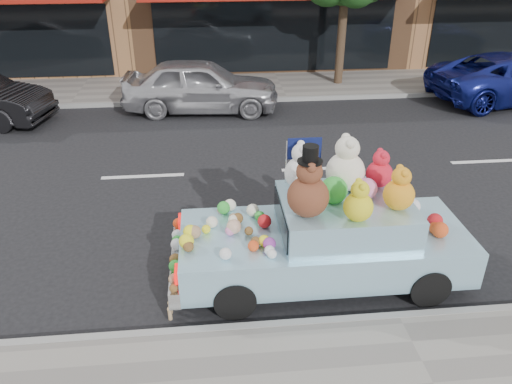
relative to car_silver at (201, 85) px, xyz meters
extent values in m
plane|color=black|center=(2.68, -4.34, -0.77)|extent=(120.00, 120.00, 0.00)
cube|color=gray|center=(2.68, 2.16, -0.71)|extent=(60.00, 3.00, 0.12)
cube|color=gray|center=(2.68, -9.34, -0.70)|extent=(60.00, 0.12, 0.13)
cube|color=gray|center=(2.68, 0.66, -0.70)|extent=(60.00, 0.12, 0.13)
cube|color=black|center=(2.68, 3.64, 0.63)|extent=(8.50, 0.06, 2.40)
cylinder|color=#38281C|center=(4.68, 2.16, 0.83)|extent=(0.28, 0.28, 3.20)
imported|color=silver|center=(0.00, 0.00, 0.00)|extent=(4.66, 2.20, 1.54)
cylinder|color=black|center=(3.23, -8.99, -0.47)|extent=(0.60, 0.20, 0.60)
cylinder|color=black|center=(3.23, -7.43, -0.47)|extent=(0.60, 0.20, 0.60)
cylinder|color=black|center=(0.43, -8.99, -0.47)|extent=(0.60, 0.20, 0.60)
cylinder|color=black|center=(0.43, -7.43, -0.47)|extent=(0.60, 0.20, 0.60)
cube|color=#9BCFE8|center=(1.83, -8.21, -0.22)|extent=(4.30, 1.70, 0.60)
cube|color=#9BCFE8|center=(2.13, -8.21, 0.33)|extent=(1.90, 1.50, 0.50)
cube|color=silver|center=(-0.39, -8.21, -0.37)|extent=(0.16, 1.78, 0.26)
cube|color=red|center=(-0.34, -8.89, -0.05)|extent=(0.06, 0.28, 0.16)
cube|color=red|center=(-0.34, -7.53, -0.05)|extent=(0.06, 0.28, 0.16)
cube|color=black|center=(1.18, -8.21, 0.33)|extent=(0.04, 1.30, 0.40)
sphere|color=#5D2D1A|center=(1.48, -8.56, 0.87)|extent=(0.58, 0.58, 0.58)
sphere|color=#5D2D1A|center=(1.48, -8.56, 1.24)|extent=(0.36, 0.36, 0.36)
sphere|color=#5D2D1A|center=(1.48, -8.69, 1.36)|extent=(0.14, 0.14, 0.14)
sphere|color=#5D2D1A|center=(1.48, -8.44, 1.36)|extent=(0.14, 0.14, 0.14)
cylinder|color=black|center=(1.48, -8.56, 1.39)|extent=(0.34, 0.34, 0.02)
cylinder|color=black|center=(1.48, -8.56, 1.50)|extent=(0.22, 0.22, 0.22)
sphere|color=beige|center=(2.18, -7.86, 0.87)|extent=(0.59, 0.59, 0.59)
sphere|color=beige|center=(2.18, -7.86, 1.25)|extent=(0.36, 0.36, 0.36)
sphere|color=beige|center=(2.18, -7.99, 1.37)|extent=(0.14, 0.14, 0.14)
sphere|color=beige|center=(2.18, -7.73, 1.37)|extent=(0.14, 0.14, 0.14)
sphere|color=orange|center=(2.78, -8.51, 0.80)|extent=(0.44, 0.44, 0.44)
sphere|color=orange|center=(2.78, -8.51, 1.08)|extent=(0.27, 0.27, 0.27)
sphere|color=orange|center=(2.78, -8.61, 1.17)|extent=(0.10, 0.10, 0.10)
sphere|color=orange|center=(2.78, -8.42, 1.17)|extent=(0.10, 0.10, 0.10)
sphere|color=red|center=(2.73, -7.81, 0.78)|extent=(0.41, 0.41, 0.41)
sphere|color=red|center=(2.73, -7.81, 1.05)|extent=(0.25, 0.25, 0.25)
sphere|color=red|center=(2.73, -7.90, 1.13)|extent=(0.10, 0.10, 0.10)
sphere|color=red|center=(2.73, -7.72, 1.13)|extent=(0.10, 0.10, 0.10)
sphere|color=silver|center=(1.53, -7.76, 0.83)|extent=(0.50, 0.50, 0.50)
sphere|color=silver|center=(1.53, -7.76, 1.16)|extent=(0.31, 0.31, 0.31)
sphere|color=silver|center=(1.53, -7.87, 1.26)|extent=(0.12, 0.12, 0.12)
sphere|color=silver|center=(1.53, -7.65, 1.26)|extent=(0.12, 0.12, 0.12)
sphere|color=gold|center=(2.13, -8.76, 0.78)|extent=(0.41, 0.41, 0.41)
sphere|color=gold|center=(2.13, -8.76, 1.04)|extent=(0.25, 0.25, 0.25)
sphere|color=gold|center=(2.13, -8.85, 1.13)|extent=(0.10, 0.10, 0.10)
sphere|color=gold|center=(2.13, -8.67, 1.13)|extent=(0.10, 0.10, 0.10)
sphere|color=green|center=(1.93, -8.21, 0.76)|extent=(0.40, 0.40, 0.40)
sphere|color=pink|center=(2.43, -8.16, 0.73)|extent=(0.32, 0.32, 0.32)
sphere|color=#8F6D4F|center=(0.31, -7.55, 0.15)|extent=(0.13, 0.13, 0.13)
sphere|color=#FDF21C|center=(-0.16, -8.21, 0.18)|extent=(0.21, 0.21, 0.21)
sphere|color=brown|center=(0.77, -8.52, 0.15)|extent=(0.15, 0.15, 0.15)
sphere|color=#8F6D4F|center=(0.49, -7.84, 0.16)|extent=(0.15, 0.15, 0.15)
sphere|color=#FDF21C|center=(-0.21, -8.46, 0.19)|extent=(0.22, 0.22, 0.22)
sphere|color=beige|center=(0.16, -7.95, 0.17)|extent=(0.18, 0.18, 0.18)
sphere|color=#FDF21C|center=(0.89, -8.53, 0.17)|extent=(0.17, 0.17, 0.17)
sphere|color=silver|center=(0.96, -8.83, 0.15)|extent=(0.13, 0.13, 0.13)
sphere|color=pink|center=(0.42, -8.19, 0.15)|extent=(0.15, 0.15, 0.15)
sphere|color=#AD1216|center=(0.95, -8.03, 0.19)|extent=(0.21, 0.21, 0.21)
sphere|color=#8F6D4F|center=(-0.10, -8.22, 0.18)|extent=(0.20, 0.20, 0.20)
sphere|color=silver|center=(0.33, -8.79, 0.17)|extent=(0.17, 0.17, 0.17)
sphere|color=red|center=(0.72, -8.63, 0.16)|extent=(0.16, 0.16, 0.16)
sphere|color=brown|center=(0.56, -7.87, 0.16)|extent=(0.17, 0.17, 0.17)
sphere|color=silver|center=(0.94, -8.76, 0.15)|extent=(0.15, 0.15, 0.15)
sphere|color=#832D8C|center=(0.95, -8.62, 0.17)|extent=(0.19, 0.19, 0.19)
sphere|color=#FDF21C|center=(0.07, -8.11, 0.15)|extent=(0.13, 0.13, 0.13)
sphere|color=brown|center=(-0.18, -8.55, 0.16)|extent=(0.16, 0.16, 0.16)
sphere|color=beige|center=(0.80, -7.68, 0.18)|extent=(0.20, 0.20, 0.20)
sphere|color=green|center=(0.35, -7.56, 0.18)|extent=(0.21, 0.21, 0.21)
sphere|color=beige|center=(0.49, -7.90, 0.16)|extent=(0.16, 0.16, 0.16)
sphere|color=green|center=(0.90, -7.84, 0.16)|extent=(0.16, 0.16, 0.16)
sphere|color=brown|center=(0.70, -8.22, 0.15)|extent=(0.13, 0.13, 0.13)
sphere|color=beige|center=(0.46, -7.47, 0.18)|extent=(0.19, 0.19, 0.19)
sphere|color=#D8A88C|center=(0.48, -8.16, 0.20)|extent=(0.22, 0.22, 0.22)
sphere|color=green|center=(-0.39, -7.89, -0.16)|extent=(0.15, 0.15, 0.15)
sphere|color=silver|center=(-0.39, -8.02, -0.15)|extent=(0.18, 0.18, 0.18)
sphere|color=silver|center=(-0.39, -7.75, -0.15)|extent=(0.17, 0.17, 0.17)
sphere|color=#FDF21C|center=(-0.39, -8.57, -0.18)|extent=(0.13, 0.13, 0.13)
sphere|color=green|center=(-0.39, -8.57, -0.15)|extent=(0.18, 0.18, 0.18)
sphere|color=#AD1216|center=(-0.39, -7.77, -0.17)|extent=(0.14, 0.14, 0.14)
sphere|color=red|center=(-0.39, -7.41, -0.15)|extent=(0.17, 0.17, 0.17)
sphere|color=brown|center=(-0.39, -9.03, -0.18)|extent=(0.12, 0.12, 0.12)
sphere|color=#8F6D4F|center=(-0.39, -8.85, -0.16)|extent=(0.16, 0.16, 0.16)
sphere|color=brown|center=(-0.39, -8.41, -0.15)|extent=(0.18, 0.18, 0.18)
sphere|color=silver|center=(3.31, -7.87, 0.21)|extent=(0.26, 0.26, 0.26)
sphere|color=red|center=(3.44, -8.44, 0.17)|extent=(0.17, 0.17, 0.17)
sphere|color=red|center=(3.47, -8.55, 0.20)|extent=(0.24, 0.24, 0.24)
sphere|color=#AD1216|center=(3.50, -8.30, 0.20)|extent=(0.24, 0.24, 0.24)
cylinder|color=#997A54|center=(-0.47, -9.06, -0.60)|extent=(0.06, 0.06, 0.17)
sphere|color=#997A54|center=(-0.47, -9.06, -0.51)|extent=(0.07, 0.07, 0.07)
cylinder|color=#997A54|center=(-0.47, -8.93, -0.60)|extent=(0.06, 0.06, 0.17)
sphere|color=#997A54|center=(-0.47, -8.93, -0.51)|extent=(0.07, 0.07, 0.07)
cylinder|color=#997A54|center=(-0.47, -8.80, -0.60)|extent=(0.06, 0.06, 0.17)
sphere|color=#997A54|center=(-0.47, -8.80, -0.51)|extent=(0.07, 0.07, 0.07)
cylinder|color=#997A54|center=(-0.47, -8.67, -0.60)|extent=(0.06, 0.06, 0.17)
sphere|color=#997A54|center=(-0.47, -8.67, -0.51)|extent=(0.07, 0.07, 0.07)
cylinder|color=#997A54|center=(-0.47, -8.54, -0.60)|extent=(0.06, 0.06, 0.17)
sphere|color=#997A54|center=(-0.47, -8.54, -0.51)|extent=(0.07, 0.07, 0.07)
cylinder|color=#997A54|center=(-0.47, -8.41, -0.60)|extent=(0.06, 0.06, 0.17)
sphere|color=#997A54|center=(-0.47, -8.41, -0.51)|extent=(0.07, 0.07, 0.07)
cylinder|color=#997A54|center=(-0.47, -8.28, -0.60)|extent=(0.06, 0.06, 0.17)
sphere|color=#997A54|center=(-0.47, -8.28, -0.51)|extent=(0.07, 0.07, 0.07)
cylinder|color=#997A54|center=(-0.47, -8.14, -0.60)|extent=(0.06, 0.06, 0.17)
sphere|color=#997A54|center=(-0.47, -8.14, -0.51)|extent=(0.07, 0.07, 0.07)
cylinder|color=#997A54|center=(-0.47, -8.01, -0.60)|extent=(0.06, 0.06, 0.17)
sphere|color=#997A54|center=(-0.47, -8.01, -0.51)|extent=(0.07, 0.07, 0.07)
cylinder|color=#997A54|center=(-0.47, -7.88, -0.60)|extent=(0.06, 0.06, 0.17)
sphere|color=#997A54|center=(-0.47, -7.88, -0.51)|extent=(0.07, 0.07, 0.07)
cylinder|color=#997A54|center=(-0.47, -7.75, -0.60)|extent=(0.06, 0.06, 0.17)
sphere|color=#997A54|center=(-0.47, -7.75, -0.51)|extent=(0.07, 0.07, 0.07)
cylinder|color=#997A54|center=(-0.47, -7.62, -0.60)|extent=(0.06, 0.06, 0.17)
sphere|color=#997A54|center=(-0.47, -7.62, -0.51)|extent=(0.07, 0.07, 0.07)
cylinder|color=#997A54|center=(-0.47, -7.49, -0.60)|extent=(0.06, 0.06, 0.17)
sphere|color=#997A54|center=(-0.47, -7.49, -0.51)|extent=(0.07, 0.07, 0.07)
cylinder|color=#997A54|center=(-0.47, -7.36, -0.60)|extent=(0.06, 0.06, 0.17)
sphere|color=#997A54|center=(-0.47, -7.36, -0.51)|extent=(0.07, 0.07, 0.07)
cylinder|color=silver|center=(1.33, -7.56, 0.93)|extent=(0.02, 0.02, 0.70)
cube|color=#0C1447|center=(1.61, -7.54, 1.14)|extent=(0.52, 0.02, 0.34)
camera|label=1|loc=(0.18, -14.40, 4.11)|focal=35.00mm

